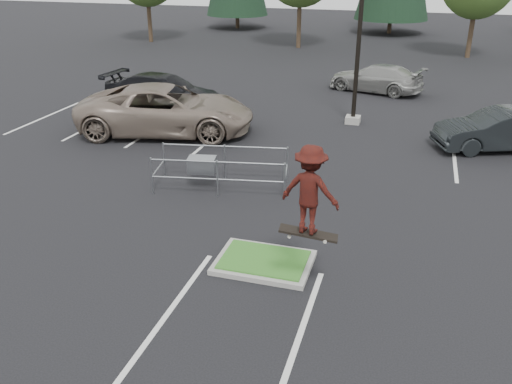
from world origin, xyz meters
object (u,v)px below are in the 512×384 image
(light_pole, at_px, (361,11))
(car_l_black, at_px, (164,93))
(skateboarder, at_px, (310,190))
(cart_corral, at_px, (207,165))
(car_l_tan, at_px, (165,110))
(car_far_silver, at_px, (377,78))
(car_r_charc, at_px, (499,130))

(light_pole, distance_m, car_l_black, 9.30)
(light_pole, xyz_separation_m, car_l_black, (-8.50, -0.50, -3.74))
(car_l_black, bearing_deg, skateboarder, -138.28)
(cart_corral, distance_m, car_l_tan, 5.79)
(car_l_tan, bearing_deg, car_far_silver, -51.06)
(light_pole, bearing_deg, skateboarder, -86.92)
(car_l_tan, xyz_separation_m, car_l_black, (-1.50, 3.02, -0.13))
(cart_corral, bearing_deg, car_l_tan, 117.47)
(car_r_charc, xyz_separation_m, car_far_silver, (-5.06, 7.84, -0.05))
(cart_corral, xyz_separation_m, car_r_charc, (8.93, 6.24, 0.03))
(car_r_charc, bearing_deg, skateboarder, -43.93)
(skateboarder, bearing_deg, car_l_black, -44.71)
(skateboarder, height_order, car_r_charc, skateboarder)
(car_r_charc, distance_m, car_far_silver, 9.33)
(cart_corral, distance_m, car_l_black, 9.11)
(light_pole, relative_size, cart_corral, 2.41)
(car_r_charc, bearing_deg, car_l_tan, -103.08)
(skateboarder, relative_size, car_r_charc, 0.43)
(skateboarder, relative_size, car_far_silver, 0.41)
(skateboarder, relative_size, car_l_tan, 0.29)
(cart_corral, distance_m, car_r_charc, 10.89)
(car_l_tan, bearing_deg, car_r_charc, -95.47)
(car_l_tan, bearing_deg, light_pole, -76.42)
(light_pole, bearing_deg, car_r_charc, -18.58)
(light_pole, xyz_separation_m, car_r_charc, (5.48, -1.84, -3.81))
(car_l_black, xyz_separation_m, car_r_charc, (13.98, -1.34, -0.08))
(skateboarder, xyz_separation_m, car_r_charc, (4.78, 11.16, -1.73))
(car_l_tan, distance_m, car_l_black, 3.37)
(light_pole, xyz_separation_m, car_l_tan, (-7.00, -3.52, -3.61))
(car_l_black, height_order, car_far_silver, car_l_black)
(car_l_tan, bearing_deg, car_l_black, 13.33)
(car_r_charc, bearing_deg, car_l_black, -116.21)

